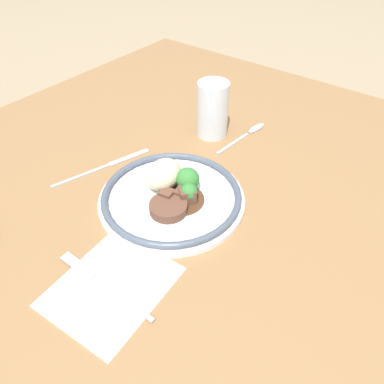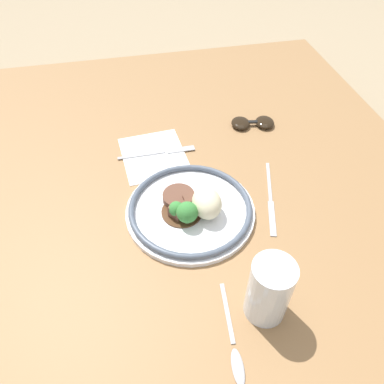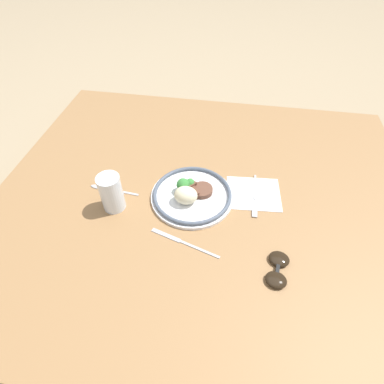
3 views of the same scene
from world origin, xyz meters
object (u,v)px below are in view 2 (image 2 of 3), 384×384
knife (270,199)px  sunglasses (253,123)px  plate (191,208)px  spoon (235,353)px  fork (164,152)px  juice_glass (268,292)px

knife → sunglasses: (-0.26, 0.05, 0.01)m
sunglasses → knife: bearing=-1.3°
plate → spoon: size_ratio=1.55×
plate → knife: size_ratio=1.27×
fork → knife: (0.19, 0.19, -0.00)m
plate → spoon: 0.28m
juice_glass → knife: size_ratio=0.59×
plate → knife: (-0.00, 0.17, -0.02)m
fork → juice_glass: bearing=-77.6°
spoon → sunglasses: 0.58m
plate → fork: 0.20m
juice_glass → sunglasses: (-0.48, 0.14, -0.05)m
sunglasses → fork: bearing=-66.7°
juice_glass → fork: juice_glass is taller
juice_glass → fork: 0.43m
spoon → plate: bearing=-173.0°
plate → spoon: bearing=1.5°
juice_glass → knife: (-0.23, 0.10, -0.05)m
juice_glass → sunglasses: juice_glass is taller
spoon → fork: bearing=-171.0°
juice_glass → spoon: 0.10m
fork → spoon: bearing=-86.9°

